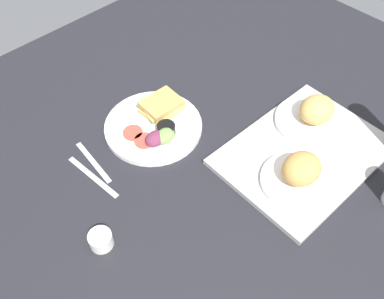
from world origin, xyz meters
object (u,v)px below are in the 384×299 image
(bread_plate_far, at_px, (300,174))
(espresso_cup, at_px, (101,240))
(plate_with_salad, at_px, (156,124))
(bread_plate_near, at_px, (314,115))
(fork, at_px, (93,162))
(knife, at_px, (93,177))
(serving_tray, at_px, (303,153))

(bread_plate_far, xyz_separation_m, espresso_cup, (0.46, -0.22, -0.03))
(bread_plate_far, bearing_deg, plate_with_salad, -72.27)
(bread_plate_near, bearing_deg, espresso_cup, -10.31)
(fork, distance_m, knife, 0.05)
(bread_plate_far, relative_size, plate_with_salad, 0.67)
(bread_plate_far, relative_size, fork, 1.12)
(bread_plate_far, distance_m, espresso_cup, 0.51)
(bread_plate_far, height_order, fork, bread_plate_far)
(fork, bearing_deg, espresso_cup, -25.20)
(serving_tray, relative_size, bread_plate_near, 2.15)
(bread_plate_near, distance_m, espresso_cup, 0.68)
(bread_plate_near, distance_m, plate_with_salad, 0.45)
(bread_plate_near, xyz_separation_m, knife, (0.57, -0.29, -0.04))
(bread_plate_near, distance_m, fork, 0.63)
(fork, xyz_separation_m, knife, (0.03, 0.04, 0.00))
(serving_tray, height_order, bread_plate_near, bread_plate_near)
(plate_with_salad, relative_size, knife, 1.49)
(serving_tray, height_order, plate_with_salad, plate_with_salad)
(fork, bearing_deg, serving_tray, 54.02)
(bread_plate_near, height_order, espresso_cup, bread_plate_near)
(bread_plate_near, bearing_deg, plate_with_salad, -43.25)
(bread_plate_near, height_order, knife, bread_plate_near)
(serving_tray, distance_m, espresso_cup, 0.59)
(espresso_cup, height_order, knife, espresso_cup)
(serving_tray, height_order, espresso_cup, espresso_cup)
(bread_plate_near, height_order, plate_with_salad, bread_plate_near)
(bread_plate_far, xyz_separation_m, knife, (0.37, -0.39, -0.05))
(plate_with_salad, distance_m, fork, 0.21)
(espresso_cup, xyz_separation_m, knife, (-0.10, -0.17, -0.02))
(plate_with_salad, bearing_deg, serving_tray, 122.02)
(plate_with_salad, height_order, fork, plate_with_salad)
(espresso_cup, distance_m, knife, 0.20)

